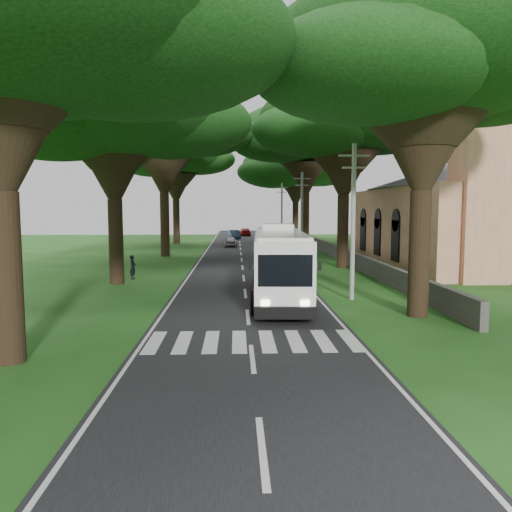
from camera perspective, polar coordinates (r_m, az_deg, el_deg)
ground at (r=19.96m, az=-0.80°, el=-8.29°), size 140.00×140.00×0.00m
road at (r=44.63m, az=-1.64°, el=-0.58°), size 8.00×120.00×0.04m
crosswalk at (r=18.03m, az=-0.63°, el=-9.81°), size 8.00×3.00×0.01m
property_wall at (r=44.60m, az=10.02°, el=0.09°), size 0.35×50.00×1.20m
church at (r=44.85m, az=21.97°, el=5.32°), size 14.00×24.00×11.60m
pole_near at (r=26.08m, az=11.03°, el=4.14°), size 1.60×0.24×8.00m
pole_mid at (r=45.77m, az=5.26°, el=4.78°), size 1.60×0.24×8.00m
pole_far at (r=65.65m, az=2.96°, el=5.02°), size 1.60×0.24×8.00m
tree_l_mida at (r=32.79m, az=-16.09°, el=15.62°), size 14.29×14.29×13.77m
tree_l_midb at (r=50.48m, az=-10.57°, el=14.40°), size 14.73×14.73×15.88m
tree_l_far at (r=68.20m, az=-9.20°, el=11.28°), size 13.22×13.22×14.65m
tree_r_near at (r=23.68m, az=18.80°, el=20.71°), size 13.62×13.62×14.11m
tree_r_mida at (r=40.85m, az=10.10°, el=15.03°), size 13.36×13.36×14.56m
tree_r_midb at (r=58.53m, az=5.75°, el=13.72°), size 15.93×15.93×16.62m
tree_r_far at (r=76.17m, az=4.57°, el=10.25°), size 16.08×16.08×14.53m
coach_bus at (r=26.08m, az=2.68°, el=-0.76°), size 3.27×12.15×3.55m
distant_car_a at (r=61.24m, az=-2.89°, el=1.67°), size 1.61×3.68×1.24m
distant_car_b at (r=75.94m, az=-2.52°, el=2.47°), size 2.15×4.31×1.36m
distant_car_c at (r=84.80m, az=-1.25°, el=2.77°), size 2.01×4.51×1.28m
pedestrian at (r=34.25m, az=-13.90°, el=-1.26°), size 0.47×0.64×1.62m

